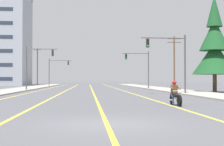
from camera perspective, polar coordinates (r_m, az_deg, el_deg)
ground_plane at (r=11.60m, az=-0.69°, el=-8.62°), size 400.00×400.00×0.00m
lane_stripe_center at (r=56.51m, az=-3.48°, el=-2.66°), size 0.16×100.00×0.01m
lane_stripe_left at (r=56.58m, az=-7.13°, el=-2.65°), size 0.16×100.00×0.01m
lane_stripe_right at (r=56.71m, az=0.77°, el=-2.66°), size 0.16×100.00×0.01m
lane_stripe_far_left at (r=56.89m, az=-10.84°, el=-2.63°), size 0.16×100.00×0.01m
sidewalk_kerb_right at (r=52.79m, az=8.55°, el=-2.69°), size 4.40×110.00×0.14m
sidewalk_kerb_left at (r=52.50m, az=-15.34°, el=-2.67°), size 4.40×110.00×0.14m
motorcycle_with_rider at (r=20.21m, az=10.66°, el=-3.74°), size 0.70×2.19×1.46m
traffic_signal_near_right at (r=35.71m, az=10.19°, el=3.03°), size 4.77×0.48×6.20m
traffic_signal_near_left at (r=48.56m, az=-12.84°, el=1.91°), size 4.34×0.59×6.20m
traffic_signal_mid_right at (r=55.84m, az=4.91°, el=1.50°), size 4.47×0.37×6.20m
traffic_signal_mid_left at (r=77.00m, az=-9.50°, el=0.82°), size 5.10×0.61×6.20m
utility_pole_right_far at (r=59.78m, az=10.48°, el=2.17°), size 2.36×0.26×9.08m
utility_pole_left_far at (r=87.27m, az=-12.51°, el=1.13°), size 1.85×0.26×9.47m
conifer_tree_right_verge_near at (r=41.87m, az=16.95°, el=4.12°), size 5.26×5.26×11.58m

